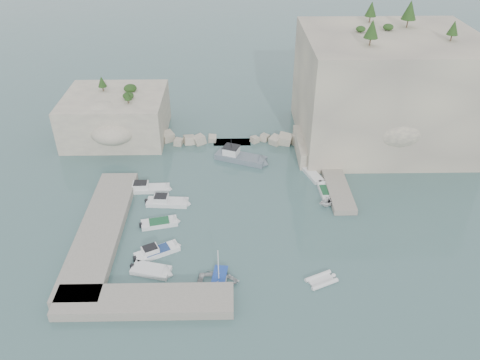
{
  "coord_description": "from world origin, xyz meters",
  "views": [
    {
      "loc": [
        -0.95,
        -45.43,
        36.56
      ],
      "look_at": [
        0.0,
        6.0,
        3.0
      ],
      "focal_mm": 35.0,
      "sensor_mm": 36.0,
      "label": 1
    }
  ],
  "objects_px": {
    "motorboat_c": "(160,225)",
    "motorboat_e": "(151,272)",
    "motorboat_a": "(148,190)",
    "tender_east_a": "(329,205)",
    "tender_east_d": "(312,162)",
    "inflatable_dinghy": "(321,281)",
    "tender_east_c": "(313,177)",
    "work_boat": "(241,160)",
    "motorboat_d": "(157,254)",
    "motorboat_b": "(168,204)",
    "rowboat": "(219,282)",
    "tender_east_b": "(326,193)"
  },
  "relations": [
    {
      "from": "rowboat",
      "to": "inflatable_dinghy",
      "type": "distance_m",
      "value": 11.0
    },
    {
      "from": "motorboat_a",
      "to": "motorboat_e",
      "type": "height_order",
      "value": "motorboat_a"
    },
    {
      "from": "motorboat_d",
      "to": "tender_east_b",
      "type": "xyz_separation_m",
      "value": [
        21.51,
        11.83,
        0.0
      ]
    },
    {
      "from": "rowboat",
      "to": "tender_east_b",
      "type": "height_order",
      "value": "rowboat"
    },
    {
      "from": "inflatable_dinghy",
      "to": "work_boat",
      "type": "bearing_deg",
      "value": 83.25
    },
    {
      "from": "motorboat_c",
      "to": "motorboat_e",
      "type": "bearing_deg",
      "value": -101.89
    },
    {
      "from": "rowboat",
      "to": "motorboat_a",
      "type": "bearing_deg",
      "value": 37.92
    },
    {
      "from": "work_boat",
      "to": "tender_east_b",
      "type": "bearing_deg",
      "value": -16.09
    },
    {
      "from": "motorboat_e",
      "to": "tender_east_b",
      "type": "height_order",
      "value": "same"
    },
    {
      "from": "motorboat_b",
      "to": "work_boat",
      "type": "height_order",
      "value": "work_boat"
    },
    {
      "from": "work_boat",
      "to": "motorboat_e",
      "type": "bearing_deg",
      "value": -91.06
    },
    {
      "from": "motorboat_a",
      "to": "inflatable_dinghy",
      "type": "relative_size",
      "value": 1.88
    },
    {
      "from": "motorboat_d",
      "to": "tender_east_b",
      "type": "distance_m",
      "value": 24.55
    },
    {
      "from": "tender_east_d",
      "to": "work_boat",
      "type": "bearing_deg",
      "value": 105.72
    },
    {
      "from": "motorboat_a",
      "to": "tender_east_a",
      "type": "height_order",
      "value": "tender_east_a"
    },
    {
      "from": "rowboat",
      "to": "tender_east_b",
      "type": "xyz_separation_m",
      "value": [
        14.32,
        16.47,
        0.0
      ]
    },
    {
      "from": "tender_east_c",
      "to": "tender_east_d",
      "type": "distance_m",
      "value": 4.17
    },
    {
      "from": "motorboat_b",
      "to": "tender_east_d",
      "type": "relative_size",
      "value": 1.33
    },
    {
      "from": "motorboat_b",
      "to": "tender_east_c",
      "type": "height_order",
      "value": "motorboat_b"
    },
    {
      "from": "tender_east_c",
      "to": "work_boat",
      "type": "xyz_separation_m",
      "value": [
        -10.37,
        4.86,
        0.0
      ]
    },
    {
      "from": "motorboat_b",
      "to": "motorboat_c",
      "type": "height_order",
      "value": "motorboat_b"
    },
    {
      "from": "rowboat",
      "to": "tender_east_d",
      "type": "bearing_deg",
      "value": -20.93
    },
    {
      "from": "motorboat_c",
      "to": "tender_east_c",
      "type": "distance_m",
      "value": 23.42
    },
    {
      "from": "motorboat_e",
      "to": "inflatable_dinghy",
      "type": "bearing_deg",
      "value": 9.17
    },
    {
      "from": "motorboat_a",
      "to": "motorboat_b",
      "type": "height_order",
      "value": "same"
    },
    {
      "from": "motorboat_e",
      "to": "motorboat_c",
      "type": "bearing_deg",
      "value": 105.43
    },
    {
      "from": "motorboat_b",
      "to": "tender_east_a",
      "type": "distance_m",
      "value": 21.36
    },
    {
      "from": "motorboat_b",
      "to": "motorboat_e",
      "type": "height_order",
      "value": "motorboat_b"
    },
    {
      "from": "motorboat_e",
      "to": "tender_east_d",
      "type": "bearing_deg",
      "value": 62.21
    },
    {
      "from": "motorboat_c",
      "to": "motorboat_d",
      "type": "height_order",
      "value": "motorboat_d"
    },
    {
      "from": "work_boat",
      "to": "motorboat_c",
      "type": "bearing_deg",
      "value": -101.58
    },
    {
      "from": "motorboat_d",
      "to": "tender_east_a",
      "type": "relative_size",
      "value": 1.83
    },
    {
      "from": "tender_east_c",
      "to": "motorboat_b",
      "type": "bearing_deg",
      "value": 88.52
    },
    {
      "from": "tender_east_b",
      "to": "tender_east_a",
      "type": "bearing_deg",
      "value": 175.54
    },
    {
      "from": "motorboat_a",
      "to": "tender_east_c",
      "type": "height_order",
      "value": "motorboat_a"
    },
    {
      "from": "motorboat_e",
      "to": "rowboat",
      "type": "relative_size",
      "value": 1.04
    },
    {
      "from": "motorboat_c",
      "to": "tender_east_d",
      "type": "distance_m",
      "value": 25.95
    },
    {
      "from": "motorboat_d",
      "to": "motorboat_e",
      "type": "xyz_separation_m",
      "value": [
        -0.29,
        -2.99,
        0.0
      ]
    },
    {
      "from": "motorboat_e",
      "to": "inflatable_dinghy",
      "type": "relative_size",
      "value": 1.34
    },
    {
      "from": "motorboat_c",
      "to": "inflatable_dinghy",
      "type": "bearing_deg",
      "value": -41.21
    },
    {
      "from": "motorboat_e",
      "to": "inflatable_dinghy",
      "type": "height_order",
      "value": "motorboat_e"
    },
    {
      "from": "inflatable_dinghy",
      "to": "tender_east_a",
      "type": "distance_m",
      "value": 14.26
    },
    {
      "from": "motorboat_a",
      "to": "inflatable_dinghy",
      "type": "distance_m",
      "value": 27.63
    },
    {
      "from": "work_boat",
      "to": "motorboat_d",
      "type": "bearing_deg",
      "value": -93.34
    },
    {
      "from": "tender_east_b",
      "to": "tender_east_c",
      "type": "height_order",
      "value": "same"
    },
    {
      "from": "tender_east_a",
      "to": "tender_east_c",
      "type": "height_order",
      "value": "tender_east_a"
    },
    {
      "from": "tender_east_b",
      "to": "motorboat_c",
      "type": "bearing_deg",
      "value": 103.24
    },
    {
      "from": "motorboat_c",
      "to": "tender_east_c",
      "type": "height_order",
      "value": "same"
    },
    {
      "from": "motorboat_a",
      "to": "tender_east_d",
      "type": "relative_size",
      "value": 1.47
    },
    {
      "from": "rowboat",
      "to": "tender_east_d",
      "type": "distance_m",
      "value": 28.36
    }
  ]
}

